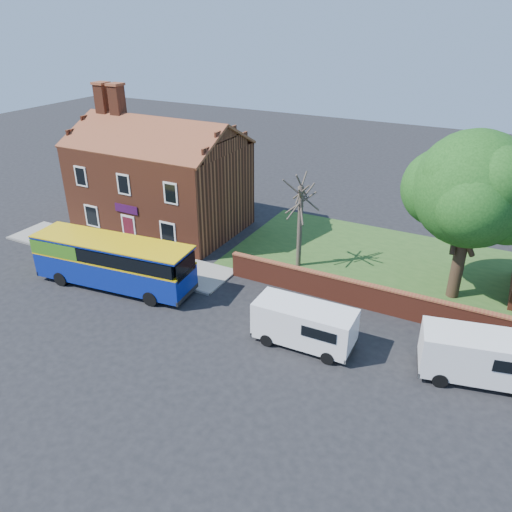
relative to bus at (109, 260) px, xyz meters
The scene contains 11 objects.
ground 5.00m from the bus, 29.29° to the right, with size 120.00×120.00×0.00m, color black.
pavement 4.83m from the bus, 130.14° to the left, with size 18.00×3.50×0.12m, color gray.
kerb 3.78m from the bus, 149.63° to the left, with size 18.00×0.15×0.14m, color slate.
grass_strip 20.24m from the bus, 32.09° to the left, with size 26.00×12.00×0.04m, color #426B28.
shop_building 9.81m from the bus, 107.71° to the left, with size 12.30×8.13×10.50m.
boundary_wall 17.74m from the bus, 15.42° to the left, with size 22.00×0.38×1.60m.
bus is the anchor object (origin of this frame).
van_near 13.01m from the bus, ahead, with size 5.14×2.21×2.24m.
van_far 21.25m from the bus, ahead, with size 5.74×3.28×2.37m.
large_tree 21.51m from the bus, 24.31° to the left, with size 8.16×6.46×9.96m.
bare_tree 12.19m from the bus, 40.05° to the left, with size 2.29×2.73×6.11m.
Camera 1 is at (16.48, -17.59, 15.49)m, focal length 35.00 mm.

